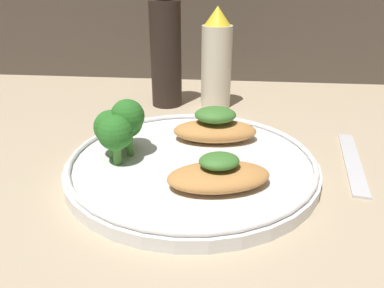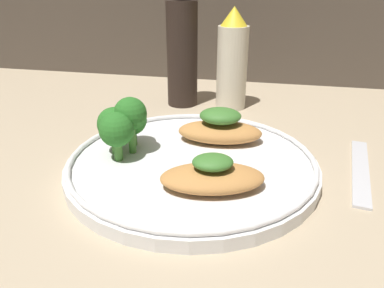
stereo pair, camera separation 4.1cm
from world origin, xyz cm
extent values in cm
cube|color=tan|center=(0.00, 0.00, -0.50)|extent=(180.00, 180.00, 1.00)
cylinder|color=white|center=(0.00, 0.00, 0.70)|extent=(28.26, 28.26, 1.40)
torus|color=white|center=(0.00, 0.00, 1.70)|extent=(27.66, 27.66, 0.60)
ellipsoid|color=#BC7F42|center=(3.19, -5.34, 2.45)|extent=(11.33, 7.96, 2.10)
ellipsoid|color=#3D752D|center=(3.19, -5.34, 4.19)|extent=(4.66, 4.08, 1.39)
ellipsoid|color=#BC7F42|center=(2.29, 5.89, 2.62)|extent=(10.84, 6.25, 2.45)
ellipsoid|color=#3D752D|center=(2.29, 5.89, 4.78)|extent=(5.45, 4.52, 1.85)
cylinder|color=#4C8E38|center=(-7.25, 0.52, 3.15)|extent=(0.84, 0.84, 3.51)
sphere|color=#286B23|center=(-7.25, 0.52, 6.24)|extent=(3.79, 3.79, 3.79)
cylinder|color=#4C8E38|center=(-7.96, 2.49, 2.41)|extent=(1.03, 1.03, 2.02)
sphere|color=#286B23|center=(-7.96, 2.49, 4.71)|extent=(3.69, 3.69, 3.69)
cylinder|color=#4C8E38|center=(-9.09, 0.41, 2.55)|extent=(1.04, 1.04, 2.30)
sphere|color=#286B23|center=(-9.09, 0.41, 5.05)|extent=(3.85, 3.85, 3.85)
cylinder|color=#4C8E38|center=(-8.11, -1.64, 2.57)|extent=(0.95, 0.95, 2.33)
sphere|color=#286B23|center=(-8.11, -1.64, 5.08)|extent=(3.86, 3.86, 3.86)
cylinder|color=beige|center=(1.59, 23.34, 6.62)|extent=(4.92, 4.92, 13.23)
cone|color=yellow|center=(1.59, 23.34, 14.69)|extent=(4.18, 4.18, 2.91)
cylinder|color=black|center=(-6.69, 23.34, 8.42)|extent=(5.06, 5.06, 16.84)
cube|color=silver|center=(18.87, 3.98, 0.30)|extent=(4.33, 16.46, 0.60)
camera|label=1|loc=(3.86, -37.52, 20.69)|focal=35.00mm
camera|label=2|loc=(7.96, -36.87, 20.69)|focal=35.00mm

